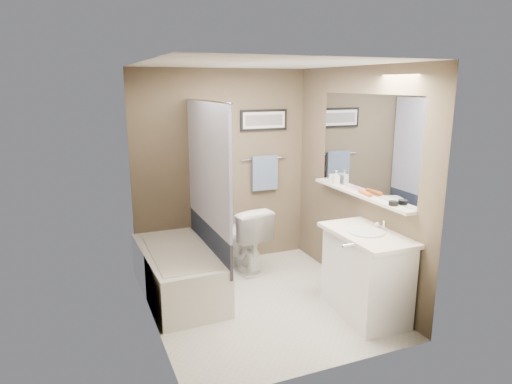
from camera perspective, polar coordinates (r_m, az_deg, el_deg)
name	(u,v)px	position (r m, az deg, el deg)	size (l,w,h in m)	color
ground	(261,302)	(4.89, 0.69, -13.62)	(2.50, 2.50, 0.00)	beige
ceiling	(262,66)	(4.36, 0.78, 15.50)	(2.20, 2.50, 0.04)	white
wall_back	(222,169)	(5.60, -4.22, 2.87)	(2.20, 0.04, 2.40)	brown
wall_front	(327,225)	(3.41, 8.88, -4.15)	(2.20, 0.04, 2.40)	brown
wall_left	(151,201)	(4.18, -13.02, -1.08)	(0.04, 2.50, 2.40)	brown
wall_right	(355,182)	(4.99, 12.23, 1.28)	(0.04, 2.50, 2.40)	brown
tile_surround	(142,209)	(4.71, -14.06, -2.04)	(0.02, 1.55, 2.00)	tan
curtain_rod	(206,101)	(4.69, -6.27, 11.24)	(0.02, 0.02, 1.55)	silver
curtain_upper	(208,165)	(4.76, -6.08, 3.41)	(0.03, 1.45, 1.28)	white
curtain_lower	(209,240)	(4.97, -5.84, -5.95)	(0.03, 1.45, 0.36)	#252E46
mirror	(366,144)	(4.80, 13.59, 5.85)	(0.02, 1.60, 1.00)	silver
shelf	(359,194)	(4.86, 12.73, -0.25)	(0.12, 1.60, 0.03)	silver
towel_bar	(264,159)	(5.76, 1.03, 4.21)	(0.02, 0.02, 0.60)	silver
towel	(265,173)	(5.77, 1.10, 2.41)	(0.34, 0.05, 0.44)	#839CBE
art_frame	(264,120)	(5.72, 0.98, 8.98)	(0.62, 0.03, 0.26)	black
art_mat	(264,120)	(5.71, 1.04, 8.97)	(0.56, 0.00, 0.20)	white
art_image	(264,120)	(5.70, 1.05, 8.97)	(0.50, 0.00, 0.13)	#595959
door	(387,242)	(3.77, 16.08, -6.02)	(0.80, 0.02, 2.00)	silver
door_handle	(348,245)	(3.62, 11.44, -6.55)	(0.02, 0.02, 0.10)	silver
bathtub	(178,272)	(5.03, -9.71, -9.87)	(0.70, 1.50, 0.50)	silver
tub_rim	(177,250)	(4.94, -9.82, -7.20)	(0.56, 1.36, 0.02)	beige
toilet	(241,238)	(5.56, -1.86, -5.71)	(0.45, 0.79, 0.80)	white
vanity	(366,275)	(4.64, 13.54, -10.11)	(0.50, 0.90, 0.80)	white
countertop	(367,235)	(4.48, 13.73, -5.20)	(0.54, 0.96, 0.04)	white
sink_basin	(366,232)	(4.47, 13.64, -4.87)	(0.34, 0.34, 0.01)	white
faucet_spout	(384,225)	(4.57, 15.71, -4.03)	(0.02, 0.02, 0.10)	silver
faucet_knob	(377,224)	(4.65, 14.94, -3.93)	(0.05, 0.05, 0.05)	white
candle_bowl_near	(393,203)	(4.43, 16.80, -1.36)	(0.09, 0.09, 0.04)	black
hair_brush_front	(365,193)	(4.77, 13.49, -0.11)	(0.04, 0.04, 0.22)	#C6551C
pink_comb	(350,189)	(4.99, 11.66, 0.37)	(0.03, 0.16, 0.01)	pink
glass_jar	(333,179)	(5.27, 9.56, 1.66)	(0.08, 0.08, 0.10)	silver
soap_bottle	(336,177)	(5.21, 9.97, 1.82)	(0.07, 0.07, 0.16)	#999999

